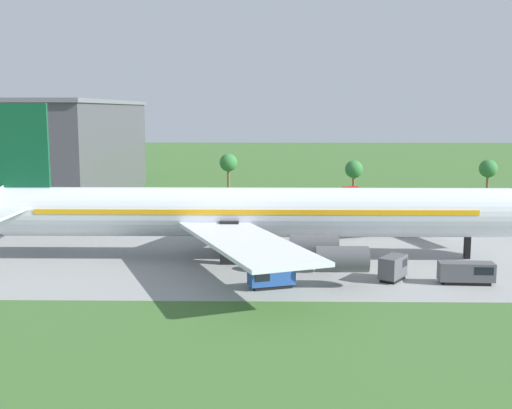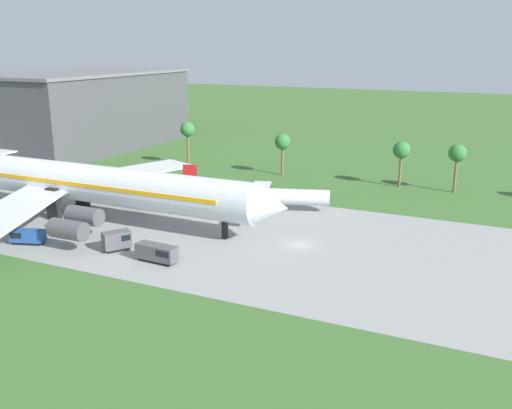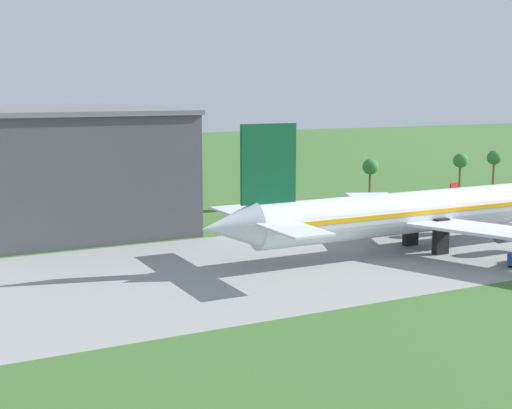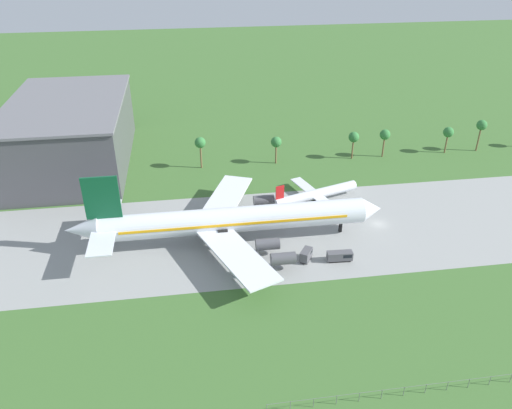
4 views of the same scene
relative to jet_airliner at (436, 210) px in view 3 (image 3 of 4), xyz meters
name	(u,v)px [view 3 (image 3 of 4)]	position (x,y,z in m)	size (l,w,h in m)	color
jet_airliner	(436,210)	(0.00, 0.00, 0.00)	(80.09, 55.22, 20.46)	silver
regional_aircraft	(484,205)	(26.79, 16.48, -3.48)	(26.43, 24.05, 8.11)	silver
terminal_building	(58,163)	(-47.36, 55.22, 4.68)	(36.72, 61.20, 21.63)	#47474C
palm_tree_row	(496,158)	(58.82, 45.24, 1.93)	(124.46, 3.60, 11.53)	brown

